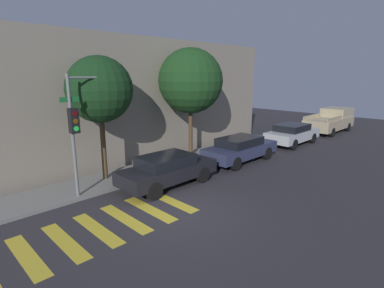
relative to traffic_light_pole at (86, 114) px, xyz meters
The scene contains 11 objects.
ground_plane 4.90m from the traffic_light_pole, 66.50° to the right, with size 60.00×60.00×0.00m, color #2D2B30.
sidewalk 3.62m from the traffic_light_pole, 32.63° to the left, with size 26.00×2.21×0.14m, color slate.
building_row 5.64m from the traffic_light_pole, 74.94° to the left, with size 26.00×6.00×6.58m, color gray.
crosswalk 4.29m from the traffic_light_pole, 114.07° to the right, with size 6.44×2.60×0.00m.
traffic_light_pole is the anchor object (origin of this frame).
sedan_near_corner 3.97m from the traffic_light_pole, 24.33° to the right, with size 4.33×1.75×1.37m.
sedan_middle 8.43m from the traffic_light_pole, ahead, with size 4.64×1.79×1.38m.
sedan_far_end 14.11m from the traffic_light_pole, ahead, with size 4.45×1.87×1.40m.
pickup_truck 20.63m from the traffic_light_pole, ahead, with size 5.55×2.11×1.89m.
tree_near_corner 1.84m from the traffic_light_pole, 43.40° to the left, with size 2.79×2.79×5.44m.
tree_midblock 6.73m from the traffic_light_pole, ahead, with size 3.50×3.50×6.07m.
Camera 1 is at (-6.44, -7.22, 4.65)m, focal length 28.00 mm.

